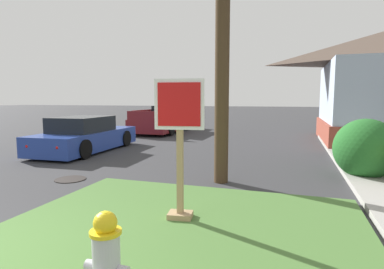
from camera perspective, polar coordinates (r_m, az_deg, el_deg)
The scene contains 7 objects.
grass_corner_patch at distance 4.24m, azimuth -3.98°, elevation -19.00°, with size 5.09×4.97×0.08m, color #477033.
fire_hydrant at distance 2.82m, azimuth -15.28°, elevation -22.53°, with size 0.38×0.34×0.91m.
stop_sign at distance 4.62m, azimuth -2.24°, elevation -3.23°, with size 0.73×0.33×2.07m.
manhole_cover at distance 7.90m, azimuth -21.22°, elevation -7.58°, with size 0.70×0.70×0.02m, color black.
parked_sedan_blue at distance 11.87m, azimuth -18.82°, elevation -0.29°, with size 2.04×4.56×1.25m.
pickup_truck_maroon at distance 18.04m, azimuth -4.75°, elevation 2.46°, with size 2.20×5.60×1.48m.
shrub_by_curb at distance 8.39m, azimuth 29.00°, elevation -2.29°, with size 1.43×1.43×1.41m, color #236326.
Camera 1 is at (3.68, -1.91, 1.86)m, focal length 29.35 mm.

